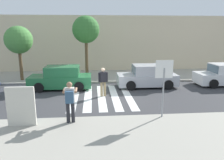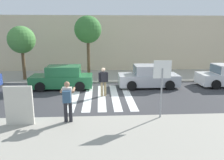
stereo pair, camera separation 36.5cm
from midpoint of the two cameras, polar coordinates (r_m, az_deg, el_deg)
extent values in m
plane|color=#38383A|center=(12.93, -1.90, -4.60)|extent=(120.00, 120.00, 0.00)
cube|color=#9E998C|center=(7.22, -0.61, -18.88)|extent=(60.00, 6.00, 0.14)
cube|color=#9E998C|center=(18.73, -2.36, 1.09)|extent=(60.00, 4.80, 0.14)
cube|color=beige|center=(22.78, -2.61, 9.65)|extent=(56.00, 4.00, 5.24)
cube|color=silver|center=(13.19, -8.91, -4.39)|extent=(0.44, 5.20, 0.01)
cube|color=silver|center=(13.13, -5.43, -4.36)|extent=(0.44, 5.20, 0.01)
cube|color=silver|center=(13.12, -1.92, -4.32)|extent=(0.44, 5.20, 0.01)
cube|color=silver|center=(13.17, 1.57, -4.26)|extent=(0.44, 5.20, 0.01)
cube|color=silver|center=(13.26, 5.03, -4.19)|extent=(0.44, 5.20, 0.01)
cylinder|color=gray|center=(9.67, 13.81, -3.40)|extent=(0.07, 0.07, 2.18)
cube|color=white|center=(9.45, 14.11, 2.70)|extent=(0.76, 0.03, 0.76)
cube|color=red|center=(9.47, 14.08, 2.71)|extent=(0.66, 0.02, 0.66)
cylinder|color=#232328|center=(9.28, -10.90, -8.16)|extent=(0.15, 0.15, 0.88)
cylinder|color=#232328|center=(9.26, -9.65, -8.16)|extent=(0.15, 0.15, 0.88)
cube|color=silver|center=(9.04, -10.46, -3.77)|extent=(0.39, 0.25, 0.60)
sphere|color=#A37556|center=(8.93, -10.57, -1.13)|extent=(0.23, 0.23, 0.23)
cylinder|color=#A37556|center=(9.24, -11.85, -2.60)|extent=(0.12, 0.58, 0.10)
cylinder|color=#A37556|center=(9.19, -8.88, -2.56)|extent=(0.12, 0.58, 0.10)
cube|color=black|center=(9.38, -10.28, -2.11)|extent=(0.14, 0.10, 0.10)
cube|color=#335170|center=(8.82, -10.59, -4.32)|extent=(0.33, 0.21, 0.48)
cylinder|color=tan|center=(13.08, -1.89, -2.39)|extent=(0.15, 0.15, 0.88)
cylinder|color=tan|center=(13.13, -1.03, -2.33)|extent=(0.15, 0.15, 0.88)
cube|color=black|center=(12.93, -1.48, 0.81)|extent=(0.42, 0.31, 0.60)
sphere|color=beige|center=(12.85, -1.49, 2.68)|extent=(0.23, 0.23, 0.23)
cylinder|color=black|center=(12.88, -2.52, 0.66)|extent=(0.10, 0.10, 0.58)
cylinder|color=black|center=(12.99, -0.45, 0.78)|extent=(0.10, 0.10, 0.58)
cube|color=#236B3D|center=(15.20, -12.25, -0.18)|extent=(4.10, 1.70, 0.76)
cube|color=#236B3D|center=(15.04, -11.81, 2.43)|extent=(2.20, 1.56, 0.64)
cube|color=slate|center=(15.24, -15.79, 2.35)|extent=(0.10, 1.50, 0.54)
cube|color=slate|center=(14.93, -8.12, 2.50)|extent=(0.10, 1.50, 0.51)
cylinder|color=black|center=(14.70, -17.61, -1.77)|extent=(0.64, 0.22, 0.64)
cylinder|color=black|center=(16.31, -16.17, -0.28)|extent=(0.64, 0.22, 0.64)
cylinder|color=black|center=(14.28, -7.68, -1.69)|extent=(0.64, 0.22, 0.64)
cylinder|color=black|center=(15.93, -7.23, -0.17)|extent=(0.64, 0.22, 0.64)
cube|color=#B7BABF|center=(15.43, 10.09, 0.11)|extent=(4.10, 1.70, 0.76)
cube|color=#B7BABF|center=(15.33, 10.73, 2.67)|extent=(2.20, 1.56, 0.64)
cube|color=slate|center=(15.11, 6.79, 2.65)|extent=(0.10, 1.50, 0.54)
cube|color=slate|center=(15.59, 14.20, 2.67)|extent=(0.10, 1.50, 0.51)
cylinder|color=black|center=(14.42, 5.90, -1.51)|extent=(0.64, 0.22, 0.64)
cylinder|color=black|center=(16.05, 4.95, -0.01)|extent=(0.64, 0.22, 0.64)
cylinder|color=black|center=(15.03, 15.52, -1.32)|extent=(0.64, 0.22, 0.64)
cylinder|color=black|center=(16.61, 13.66, 0.10)|extent=(0.64, 0.22, 0.64)
cube|color=slate|center=(17.05, 26.04, 2.59)|extent=(0.10, 1.50, 0.54)
cylinder|color=black|center=(16.32, 26.09, -1.08)|extent=(0.64, 0.22, 0.64)
cylinder|color=black|center=(17.78, 23.46, 0.22)|extent=(0.64, 0.22, 0.64)
cylinder|color=brown|center=(18.12, -21.56, 3.95)|extent=(0.24, 0.24, 2.44)
sphere|color=#47843D|center=(17.96, -22.04, 9.73)|extent=(2.05, 2.05, 2.05)
cylinder|color=brown|center=(17.14, -5.54, 5.59)|extent=(0.24, 0.24, 3.19)
sphere|color=#387533|center=(17.01, -5.71, 13.01)|extent=(2.06, 2.06, 2.06)
cube|color=beige|center=(9.45, -22.08, -6.21)|extent=(1.10, 0.10, 1.60)
cube|color=#5199B2|center=(9.50, -21.97, -6.10)|extent=(0.96, 0.02, 1.46)
camera|label=1|loc=(0.18, -89.16, 0.19)|focal=35.00mm
camera|label=2|loc=(0.18, 90.84, -0.19)|focal=35.00mm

